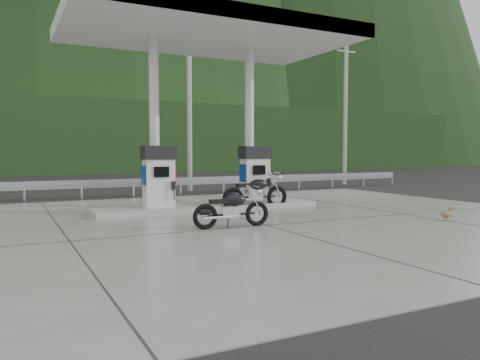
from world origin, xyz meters
name	(u,v)px	position (x,y,z in m)	size (l,w,h in m)	color
ground	(247,221)	(0.00, 0.00, 0.00)	(160.00, 160.00, 0.00)	black
forecourt_apron	(247,220)	(0.00, 0.00, 0.01)	(18.00, 14.00, 0.02)	slate
pump_island	(209,207)	(0.00, 2.50, 0.10)	(7.00, 1.40, 0.15)	gray
gas_pump_left	(159,177)	(-1.60, 2.50, 1.07)	(0.95, 0.55, 1.80)	silver
gas_pump_right	(255,174)	(1.60, 2.50, 1.07)	(0.95, 0.55, 1.80)	silver
canopy_column_left	(154,122)	(-1.60, 2.90, 2.67)	(0.30, 0.30, 5.00)	silver
canopy_column_right	(249,125)	(1.60, 2.90, 2.67)	(0.30, 0.30, 5.00)	silver
canopy_roof	(209,33)	(0.00, 2.50, 5.37)	(8.50, 5.00, 0.40)	white
guardrail	(157,178)	(0.00, 8.00, 0.71)	(26.00, 0.16, 1.42)	#93949A
road	(136,189)	(0.00, 11.50, 0.00)	(60.00, 7.00, 0.01)	black
utility_pole_b	(189,103)	(2.00, 9.50, 4.00)	(0.22, 0.22, 8.00)	gray
utility_pole_c	(345,111)	(11.00, 9.50, 4.00)	(0.22, 0.22, 8.00)	gray
tree_band	(79,137)	(0.00, 30.00, 3.00)	(80.00, 6.00, 6.00)	black
forested_hills	(49,165)	(0.00, 60.00, 0.00)	(100.00, 40.00, 140.00)	black
motorcycle_left	(232,210)	(-0.89, -0.92, 0.44)	(1.78, 0.56, 0.84)	black
motorcycle_right	(255,193)	(1.34, 1.99, 0.52)	(2.10, 0.66, 1.00)	black
duck	(446,214)	(4.56, -2.42, 0.18)	(0.43, 0.12, 0.31)	brown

